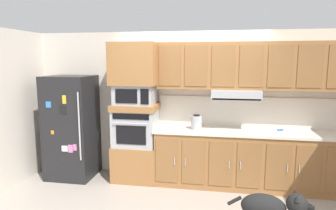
{
  "coord_description": "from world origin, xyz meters",
  "views": [
    {
      "loc": [
        0.45,
        -3.89,
        2.02
      ],
      "look_at": [
        -0.33,
        0.56,
        1.33
      ],
      "focal_mm": 31.26,
      "sensor_mm": 36.0,
      "label": 1
    }
  ],
  "objects_px": {
    "refrigerator": "(72,127)",
    "screwdriver": "(281,130)",
    "electric_kettle": "(196,122)",
    "dog": "(271,208)",
    "built_in_oven": "(136,127)",
    "microwave": "(135,94)"
  },
  "relations": [
    {
      "from": "refrigerator",
      "to": "microwave",
      "type": "distance_m",
      "value": 1.27
    },
    {
      "from": "microwave",
      "to": "electric_kettle",
      "type": "distance_m",
      "value": 1.11
    },
    {
      "from": "refrigerator",
      "to": "microwave",
      "type": "relative_size",
      "value": 2.73
    },
    {
      "from": "built_in_oven",
      "to": "dog",
      "type": "height_order",
      "value": "built_in_oven"
    },
    {
      "from": "refrigerator",
      "to": "dog",
      "type": "xyz_separation_m",
      "value": [
        3.07,
        -1.5,
        -0.43
      ]
    },
    {
      "from": "refrigerator",
      "to": "dog",
      "type": "bearing_deg",
      "value": -26.06
    },
    {
      "from": "screwdriver",
      "to": "dog",
      "type": "height_order",
      "value": "screwdriver"
    },
    {
      "from": "built_in_oven",
      "to": "electric_kettle",
      "type": "xyz_separation_m",
      "value": [
        1.02,
        -0.05,
        0.13
      ]
    },
    {
      "from": "screwdriver",
      "to": "microwave",
      "type": "bearing_deg",
      "value": -178.12
    },
    {
      "from": "dog",
      "to": "refrigerator",
      "type": "bearing_deg",
      "value": 159.72
    },
    {
      "from": "electric_kettle",
      "to": "refrigerator",
      "type": "bearing_deg",
      "value": -179.46
    },
    {
      "from": "built_in_oven",
      "to": "screwdriver",
      "type": "xyz_separation_m",
      "value": [
        2.33,
        0.08,
        0.03
      ]
    },
    {
      "from": "built_in_oven",
      "to": "screwdriver",
      "type": "distance_m",
      "value": 2.34
    },
    {
      "from": "microwave",
      "to": "dog",
      "type": "height_order",
      "value": "microwave"
    },
    {
      "from": "electric_kettle",
      "to": "dog",
      "type": "bearing_deg",
      "value": -58.85
    },
    {
      "from": "built_in_oven",
      "to": "microwave",
      "type": "height_order",
      "value": "microwave"
    },
    {
      "from": "microwave",
      "to": "dog",
      "type": "relative_size",
      "value": 0.72
    },
    {
      "from": "refrigerator",
      "to": "screwdriver",
      "type": "relative_size",
      "value": 10.97
    },
    {
      "from": "microwave",
      "to": "screwdriver",
      "type": "distance_m",
      "value": 2.39
    },
    {
      "from": "screwdriver",
      "to": "electric_kettle",
      "type": "xyz_separation_m",
      "value": [
        -1.32,
        -0.12,
        0.1
      ]
    },
    {
      "from": "built_in_oven",
      "to": "screwdriver",
      "type": "bearing_deg",
      "value": 1.88
    },
    {
      "from": "built_in_oven",
      "to": "electric_kettle",
      "type": "relative_size",
      "value": 2.92
    }
  ]
}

